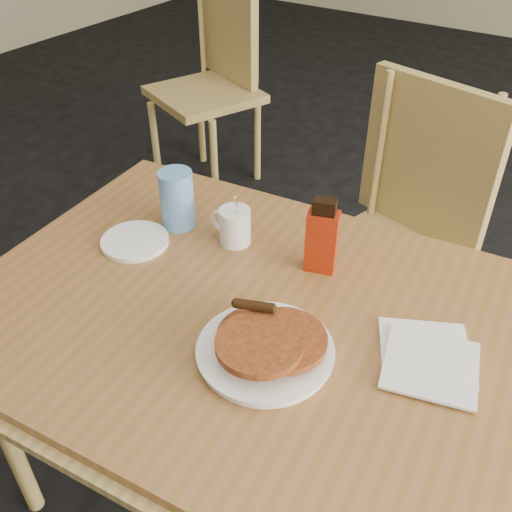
{
  "coord_description": "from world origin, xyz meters",
  "views": [
    {
      "loc": [
        0.5,
        -0.72,
        1.54
      ],
      "look_at": [
        -0.0,
        0.03,
        0.86
      ],
      "focal_mm": 40.0,
      "sensor_mm": 36.0,
      "label": 1
    }
  ],
  "objects_px": {
    "syrup_bottle": "(322,238)",
    "main_table": "(271,330)",
    "chair_main_far": "(408,218)",
    "blue_tumbler": "(177,199)",
    "pancake_plate": "(266,346)",
    "coffee_mug": "(234,225)",
    "chair_wall_extra": "(216,65)"
  },
  "relations": [
    {
      "from": "chair_main_far",
      "to": "pancake_plate",
      "type": "xyz_separation_m",
      "value": [
        0.03,
        -0.84,
        0.19
      ]
    },
    {
      "from": "blue_tumbler",
      "to": "pancake_plate",
      "type": "bearing_deg",
      "value": -30.89
    },
    {
      "from": "chair_wall_extra",
      "to": "blue_tumbler",
      "type": "relative_size",
      "value": 7.02
    },
    {
      "from": "chair_wall_extra",
      "to": "coffee_mug",
      "type": "relative_size",
      "value": 7.34
    },
    {
      "from": "chair_wall_extra",
      "to": "pancake_plate",
      "type": "height_order",
      "value": "chair_wall_extra"
    },
    {
      "from": "chair_main_far",
      "to": "chair_wall_extra",
      "type": "relative_size",
      "value": 0.96
    },
    {
      "from": "chair_main_far",
      "to": "pancake_plate",
      "type": "height_order",
      "value": "chair_main_far"
    },
    {
      "from": "chair_main_far",
      "to": "blue_tumbler",
      "type": "xyz_separation_m",
      "value": [
        -0.39,
        -0.59,
        0.24
      ]
    },
    {
      "from": "main_table",
      "to": "chair_main_far",
      "type": "bearing_deg",
      "value": 88.3
    },
    {
      "from": "syrup_bottle",
      "to": "blue_tumbler",
      "type": "distance_m",
      "value": 0.38
    },
    {
      "from": "chair_main_far",
      "to": "coffee_mug",
      "type": "distance_m",
      "value": 0.66
    },
    {
      "from": "chair_wall_extra",
      "to": "syrup_bottle",
      "type": "height_order",
      "value": "chair_wall_extra"
    },
    {
      "from": "coffee_mug",
      "to": "blue_tumbler",
      "type": "height_order",
      "value": "blue_tumbler"
    },
    {
      "from": "main_table",
      "to": "pancake_plate",
      "type": "xyz_separation_m",
      "value": [
        0.05,
        -0.09,
        0.06
      ]
    },
    {
      "from": "main_table",
      "to": "pancake_plate",
      "type": "bearing_deg",
      "value": -62.62
    },
    {
      "from": "chair_main_far",
      "to": "syrup_bottle",
      "type": "relative_size",
      "value": 5.51
    },
    {
      "from": "chair_main_far",
      "to": "chair_wall_extra",
      "type": "height_order",
      "value": "chair_wall_extra"
    },
    {
      "from": "chair_wall_extra",
      "to": "main_table",
      "type": "bearing_deg",
      "value": -27.75
    },
    {
      "from": "chair_main_far",
      "to": "coffee_mug",
      "type": "relative_size",
      "value": 7.05
    },
    {
      "from": "main_table",
      "to": "chair_wall_extra",
      "type": "height_order",
      "value": "chair_wall_extra"
    },
    {
      "from": "chair_main_far",
      "to": "main_table",
      "type": "bearing_deg",
      "value": -77.45
    },
    {
      "from": "main_table",
      "to": "blue_tumbler",
      "type": "height_order",
      "value": "blue_tumbler"
    },
    {
      "from": "main_table",
      "to": "blue_tumbler",
      "type": "relative_size",
      "value": 9.62
    },
    {
      "from": "syrup_bottle",
      "to": "main_table",
      "type": "bearing_deg",
      "value": -109.84
    },
    {
      "from": "chair_wall_extra",
      "to": "pancake_plate",
      "type": "xyz_separation_m",
      "value": [
        1.31,
        -1.58,
        0.16
      ]
    },
    {
      "from": "chair_main_far",
      "to": "syrup_bottle",
      "type": "distance_m",
      "value": 0.61
    },
    {
      "from": "syrup_bottle",
      "to": "blue_tumbler",
      "type": "xyz_separation_m",
      "value": [
        -0.37,
        -0.04,
        -0.01
      ]
    },
    {
      "from": "chair_wall_extra",
      "to": "chair_main_far",
      "type": "bearing_deg",
      "value": -7.93
    },
    {
      "from": "main_table",
      "to": "coffee_mug",
      "type": "bearing_deg",
      "value": 141.07
    },
    {
      "from": "coffee_mug",
      "to": "blue_tumbler",
      "type": "distance_m",
      "value": 0.16
    },
    {
      "from": "main_table",
      "to": "chair_main_far",
      "type": "height_order",
      "value": "chair_main_far"
    },
    {
      "from": "coffee_mug",
      "to": "syrup_bottle",
      "type": "height_order",
      "value": "syrup_bottle"
    }
  ]
}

